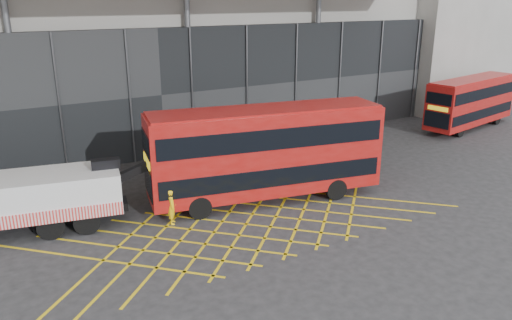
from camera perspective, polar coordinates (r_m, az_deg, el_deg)
ground_plane at (r=22.06m, az=-4.80°, el=-8.24°), size 120.00×120.00×0.00m
road_markings at (r=22.71m, az=-1.14°, el=-7.34°), size 19.96×7.16×0.01m
construction_building at (r=37.73m, az=-15.20°, el=16.37°), size 55.00×23.97×18.00m
bus_towed at (r=24.51m, az=1.10°, el=1.15°), size 11.83×4.87×4.70m
bus_second at (r=42.02m, az=23.36°, el=6.26°), size 9.80×3.82×3.89m
worker at (r=22.78m, az=-9.60°, el=-5.26°), size 0.59×0.71×1.65m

